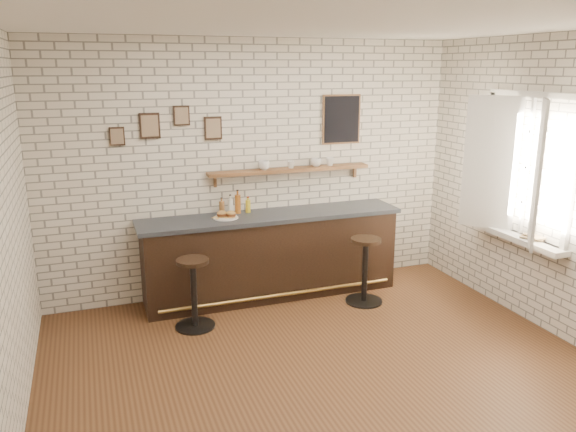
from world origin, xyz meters
The scene contains 21 objects.
ground centered at (0.00, 0.00, 0.00)m, with size 5.00×5.00×0.00m, color brown.
bar_counter centered at (0.10, 1.70, 0.51)m, with size 3.10×0.65×1.01m.
sandwich_plate centered at (-0.45, 1.70, 1.02)m, with size 0.28×0.28×0.01m, color white.
ciabatta_sandwich centered at (-0.44, 1.70, 1.06)m, with size 0.22×0.15×0.07m.
potato_chips centered at (-0.47, 1.70, 1.02)m, with size 0.25×0.17×0.00m.
bitters_bottle_brown centered at (-0.45, 1.87, 1.09)m, with size 0.06×0.06×0.21m.
bitters_bottle_white centered at (-0.35, 1.87, 1.10)m, with size 0.06×0.06×0.23m.
bitters_bottle_amber centered at (-0.26, 1.87, 1.12)m, with size 0.07×0.07×0.28m.
condiment_bottle_yellow centered at (-0.14, 1.87, 1.09)m, with size 0.06×0.06×0.19m.
bar_stool_left centered at (-0.95, 1.14, 0.41)m, with size 0.42×0.42×0.76m.
bar_stool_right centered at (1.04, 1.12, 0.42)m, with size 0.43×0.43×0.78m.
wall_shelf centered at (0.40, 1.90, 1.48)m, with size 2.00×0.18×0.18m.
shelf_cup_a centered at (0.07, 1.90, 1.55)m, with size 0.14×0.14×0.11m, color white.
shelf_cup_b centered at (0.41, 1.90, 1.54)m, with size 0.09×0.09×0.09m, color white.
shelf_cup_c centered at (0.74, 1.90, 1.55)m, with size 0.13×0.13×0.10m, color white.
shelf_cup_d centered at (0.92, 1.90, 1.55)m, with size 0.10×0.10×0.10m, color white.
back_wall_decor centered at (0.23, 1.98, 2.05)m, with size 2.96×0.02×0.56m.
window_sill centered at (2.40, 0.30, 0.90)m, with size 0.20×1.35×0.06m.
casement_window centered at (2.36, 0.30, 1.65)m, with size 0.40×1.30×1.56m.
book_lower centered at (2.38, 0.04, 0.94)m, with size 0.18×0.24×0.02m, color tan.
book_upper centered at (2.38, 0.05, 0.96)m, with size 0.15×0.21×0.02m, color tan.
Camera 1 is at (-1.88, -4.32, 2.67)m, focal length 35.00 mm.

